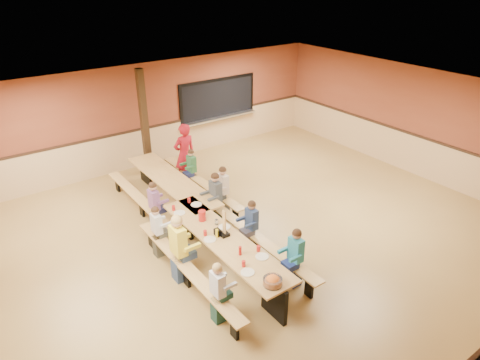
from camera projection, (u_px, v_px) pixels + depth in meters
ground at (244, 240)px, 9.41m from camera, size 12.00×12.00×0.00m
room_envelope at (244, 213)px, 9.10m from camera, size 12.04×10.04×3.02m
kitchen_pass_through at (218, 102)px, 13.69m from camera, size 2.78×0.28×1.38m
structural_post at (144, 123)px, 11.82m from camera, size 0.18×0.18×3.00m
cafeteria_table_main at (223, 247)px, 8.26m from camera, size 1.91×3.70×0.74m
cafeteria_table_second at (172, 187)px, 10.51m from camera, size 1.91×3.70×0.74m
seated_child_white_left at (218, 293)px, 7.03m from camera, size 0.35×0.28×1.16m
seated_adult_yellow at (179, 249)px, 7.94m from camera, size 0.46×0.37×1.39m
seated_child_grey_left at (157, 232)px, 8.67m from camera, size 0.33×0.27×1.14m
seated_child_teal_right at (295, 258)px, 7.83m from camera, size 0.37×0.30×1.21m
seated_child_navy_right at (252, 227)px, 8.80m from camera, size 0.35×0.29×1.18m
seated_child_char_right at (216, 199)px, 9.77m from camera, size 0.39×0.32×1.26m
seated_child_purple_sec at (155, 207)px, 9.49m from camera, size 0.36×0.30×1.20m
seated_child_green_sec at (192, 170)px, 11.24m from camera, size 0.34×0.28×1.16m
seated_child_tan_sec at (223, 191)px, 10.15m from camera, size 0.38×0.31×1.22m
standing_woman at (185, 154)px, 11.48m from camera, size 0.64×0.42×1.72m
punch_pitcher at (202, 216)px, 8.69m from camera, size 0.16×0.16×0.22m
chip_bowl at (273, 281)px, 6.95m from camera, size 0.32×0.32×0.15m
napkin_dispenser at (218, 232)px, 8.23m from camera, size 0.10×0.14×0.13m
condiment_mustard at (217, 233)px, 8.16m from camera, size 0.06×0.06×0.17m
condiment_ketchup at (240, 251)px, 7.66m from camera, size 0.06×0.06×0.17m
table_paddle at (224, 230)px, 8.18m from camera, size 0.16×0.16×0.56m
place_settings at (223, 236)px, 8.14m from camera, size 0.65×3.30×0.11m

